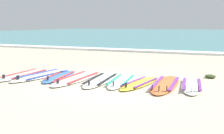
{
  "coord_description": "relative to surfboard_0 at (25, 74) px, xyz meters",
  "views": [
    {
      "loc": [
        2.65,
        -6.31,
        1.51
      ],
      "look_at": [
        -0.49,
        1.21,
        0.25
      ],
      "focal_mm": 45.0,
      "sensor_mm": 36.0,
      "label": 1
    }
  ],
  "objects": [
    {
      "name": "ground_plane",
      "position": [
        2.83,
        -0.19,
        -0.04
      ],
      "size": [
        80.0,
        80.0,
        0.0
      ],
      "primitive_type": "plane",
      "color": "#B7AD93"
    },
    {
      "name": "sea",
      "position": [
        2.83,
        37.71,
        0.01
      ],
      "size": [
        80.0,
        60.0,
        0.1
      ],
      "primitive_type": "cube",
      "color": "teal",
      "rests_on": "ground"
    },
    {
      "name": "wave_foam_strip",
      "position": [
        2.83,
        8.14,
        0.02
      ],
      "size": [
        80.0,
        0.87,
        0.11
      ],
      "primitive_type": "cube",
      "color": "white",
      "rests_on": "ground"
    },
    {
      "name": "surfboard_0",
      "position": [
        0.0,
        0.0,
        0.0
      ],
      "size": [
        0.62,
        2.27,
        0.18
      ],
      "color": "white",
      "rests_on": "ground"
    },
    {
      "name": "surfboard_1",
      "position": [
        0.57,
        0.11,
        -0.0
      ],
      "size": [
        0.9,
        2.47,
        0.18
      ],
      "color": "white",
      "rests_on": "ground"
    },
    {
      "name": "surfboard_2",
      "position": [
        1.11,
        0.13,
        0.0
      ],
      "size": [
        0.81,
        2.02,
        0.18
      ],
      "color": "#3875CC",
      "rests_on": "ground"
    },
    {
      "name": "surfboard_3",
      "position": [
        1.7,
        0.09,
        -0.0
      ],
      "size": [
        0.63,
        2.45,
        0.18
      ],
      "color": "white",
      "rests_on": "ground"
    },
    {
      "name": "surfboard_4",
      "position": [
        2.4,
        0.13,
        0.0
      ],
      "size": [
        0.78,
        2.24,
        0.18
      ],
      "color": "silver",
      "rests_on": "ground"
    },
    {
      "name": "surfboard_5",
      "position": [
        2.95,
        0.2,
        0.0
      ],
      "size": [
        0.75,
        2.07,
        0.18
      ],
      "color": "white",
      "rests_on": "ground"
    },
    {
      "name": "surfboard_6",
      "position": [
        3.49,
        0.11,
        0.0
      ],
      "size": [
        0.76,
        1.96,
        0.18
      ],
      "color": "yellow",
      "rests_on": "ground"
    },
    {
      "name": "surfboard_7",
      "position": [
        4.1,
        0.25,
        0.0
      ],
      "size": [
        0.71,
        2.36,
        0.18
      ],
      "color": "orange",
      "rests_on": "ground"
    },
    {
      "name": "surfboard_8",
      "position": [
        4.72,
        0.35,
        0.0
      ],
      "size": [
        0.74,
        2.05,
        0.18
      ],
      "color": "white",
      "rests_on": "ground"
    },
    {
      "name": "seaweed_clump_mid_sand",
      "position": [
        5.06,
        1.67,
        0.02
      ],
      "size": [
        0.3,
        0.24,
        0.11
      ],
      "primitive_type": "ellipsoid",
      "color": "#384723",
      "rests_on": "ground"
    }
  ]
}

